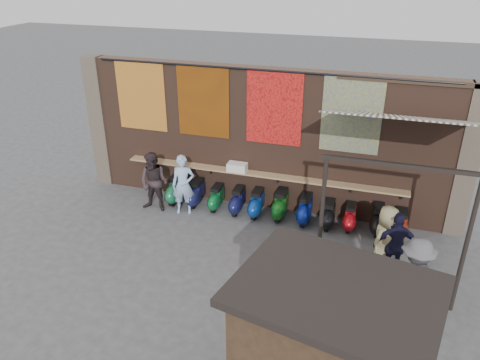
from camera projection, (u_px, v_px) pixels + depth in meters
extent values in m
plane|color=#474749|center=(235.00, 253.00, 11.53)|extent=(70.00, 70.00, 0.00)
cube|color=brown|center=(264.00, 140.00, 12.99)|extent=(10.00, 0.40, 4.00)
cube|color=#4C4238|center=(101.00, 122.00, 14.39)|extent=(0.50, 0.50, 4.00)
cube|color=#4C4238|center=(467.00, 162.00, 11.58)|extent=(0.50, 0.50, 4.00)
cube|color=#9E7A51|center=(260.00, 174.00, 13.06)|extent=(8.00, 0.32, 0.05)
cube|color=white|center=(237.00, 167.00, 13.15)|extent=(0.55, 0.32, 0.24)
cube|color=maroon|center=(141.00, 96.00, 13.33)|extent=(1.50, 0.02, 2.00)
cube|color=#BF590B|center=(203.00, 102.00, 12.82)|extent=(1.50, 0.02, 2.00)
cube|color=red|center=(274.00, 108.00, 12.28)|extent=(1.50, 0.02, 2.00)
cube|color=navy|center=(352.00, 115.00, 11.74)|extent=(1.50, 0.02, 2.00)
cylinder|color=black|center=(264.00, 70.00, 11.93)|extent=(9.50, 0.06, 0.06)
imported|color=#9FBDE8|center=(183.00, 185.00, 13.00)|extent=(0.73, 0.58, 1.73)
imported|color=#32272A|center=(154.00, 182.00, 13.12)|extent=(0.86, 0.67, 1.74)
imported|color=black|center=(395.00, 245.00, 10.37)|extent=(1.03, 0.62, 1.64)
imported|color=#5B5B60|center=(414.00, 279.00, 9.14)|extent=(1.21, 0.74, 1.82)
imported|color=#998E61|center=(385.00, 240.00, 10.52)|extent=(0.92, 0.98, 1.69)
cube|color=black|center=(337.00, 291.00, 6.16)|extent=(3.03, 2.56, 0.12)
cube|color=gold|center=(352.00, 297.00, 7.22)|extent=(1.18, 0.29, 0.50)
cube|color=#473321|center=(346.00, 342.00, 7.62)|extent=(1.95, 0.51, 0.06)
cube|color=beige|center=(405.00, 117.00, 9.82)|extent=(3.20, 3.28, 0.97)
cube|color=#33261C|center=(408.00, 81.00, 11.01)|extent=(3.30, 0.08, 0.12)
cube|color=black|center=(402.00, 166.00, 8.74)|extent=(3.00, 0.08, 0.08)
cylinder|color=black|center=(321.00, 224.00, 9.78)|extent=(0.09, 0.09, 3.10)
cylinder|color=black|center=(466.00, 247.00, 9.02)|extent=(0.09, 0.09, 3.10)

